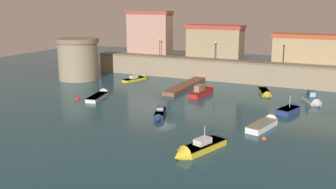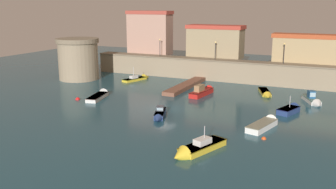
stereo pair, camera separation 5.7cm
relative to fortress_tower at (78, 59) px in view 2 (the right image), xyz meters
The scene contains 19 objects.
ground_plane 27.19m from the fortress_tower, 26.77° to the right, with size 125.37×125.37×0.00m, color #1E4756.
quay_wall 26.18m from the fortress_tower, 23.06° to the left, with size 50.40×3.20×3.92m.
old_town_backdrop 27.17m from the fortress_tower, 30.15° to the left, with size 44.99×4.49×8.94m.
fortress_tower is the anchor object (origin of this frame).
pier_dock 21.67m from the fortress_tower, ahead, with size 2.12×14.29×0.70m.
quay_lamp_0 16.04m from the fortress_tower, 40.07° to the left, with size 0.32×0.32×3.31m.
quay_lamp_1 25.84m from the fortress_tower, 23.40° to the left, with size 0.32×0.32×3.30m.
quay_lamp_2 37.49m from the fortress_tower, 15.86° to the left, with size 0.32×0.32×3.57m.
moored_boat_0 12.03m from the fortress_tower, 21.58° to the left, with size 3.30×6.47×3.05m.
moored_boat_1 30.07m from the fortress_tower, 32.70° to the right, with size 2.85×5.36×1.41m.
moored_boat_2 40.48m from the fortress_tower, ahead, with size 2.94×4.80×2.66m.
moored_boat_3 40.70m from the fortress_tower, 20.46° to the right, with size 3.09×6.73×1.52m.
moored_boat_4 35.08m from the fortress_tower, ahead, with size 3.47×6.63×1.27m.
moored_boat_5 16.28m from the fortress_tower, 40.54° to the right, with size 3.10×6.95×1.51m.
moored_boat_6 26.10m from the fortress_tower, ahead, with size 2.23×7.24×2.10m.
moored_boat_7 42.02m from the fortress_tower, 36.99° to the right, with size 3.92×6.98×2.91m.
moored_boat_8 42.20m from the fortress_tower, ahead, with size 3.55×5.71×2.04m.
mooring_buoy_0 16.85m from the fortress_tower, 52.88° to the right, with size 0.68×0.68×0.68m, color red.
mooring_buoy_1 43.02m from the fortress_tower, 25.54° to the right, with size 0.51×0.51×0.51m, color #EA4C19.
Camera 2 is at (21.64, -45.21, 13.96)m, focal length 40.68 mm.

